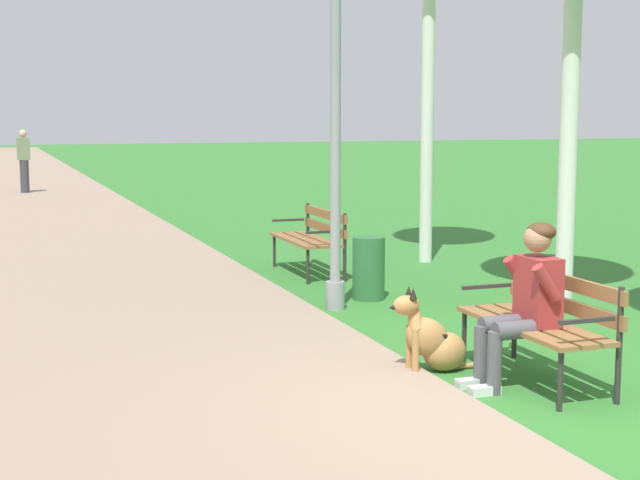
% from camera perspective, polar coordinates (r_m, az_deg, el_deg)
% --- Properties ---
extents(ground_plane, '(120.00, 120.00, 0.00)m').
position_cam_1_polar(ground_plane, '(6.79, 10.93, -10.09)').
color(ground_plane, '#33752D').
extents(paved_path, '(3.38, 60.00, 0.04)m').
position_cam_1_polar(paved_path, '(29.65, -16.86, 3.41)').
color(paved_path, gray).
rests_on(paved_path, ground).
extents(park_bench_near, '(0.55, 1.50, 0.85)m').
position_cam_1_polar(park_bench_near, '(7.44, 13.36, -4.52)').
color(park_bench_near, olive).
rests_on(park_bench_near, ground).
extents(park_bench_mid, '(0.55, 1.50, 0.85)m').
position_cam_1_polar(park_bench_mid, '(12.09, -0.48, 0.34)').
color(park_bench_mid, olive).
rests_on(park_bench_mid, ground).
extents(person_seated_on_near_bench, '(0.74, 0.49, 1.25)m').
position_cam_1_polar(person_seated_on_near_bench, '(7.23, 12.36, -3.47)').
color(person_seated_on_near_bench, '#4C4C51').
rests_on(person_seated_on_near_bench, ground).
extents(dog_shepherd, '(0.83, 0.29, 0.71)m').
position_cam_1_polar(dog_shepherd, '(7.59, 6.86, -6.07)').
color(dog_shepherd, '#B27F47').
rests_on(dog_shepherd, ground).
extents(lamp_post_near, '(0.24, 0.24, 4.13)m').
position_cam_1_polar(lamp_post_near, '(9.76, 0.95, 8.16)').
color(lamp_post_near, gray).
rests_on(lamp_post_near, ground).
extents(litter_bin, '(0.36, 0.36, 0.70)m').
position_cam_1_polar(litter_bin, '(10.46, 2.97, -1.72)').
color(litter_bin, '#2D6638').
rests_on(litter_bin, ground).
extents(pedestrian_distant, '(0.32, 0.22, 1.65)m').
position_cam_1_polar(pedestrian_distant, '(25.28, -17.52, 4.57)').
color(pedestrian_distant, '#383842').
rests_on(pedestrian_distant, ground).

